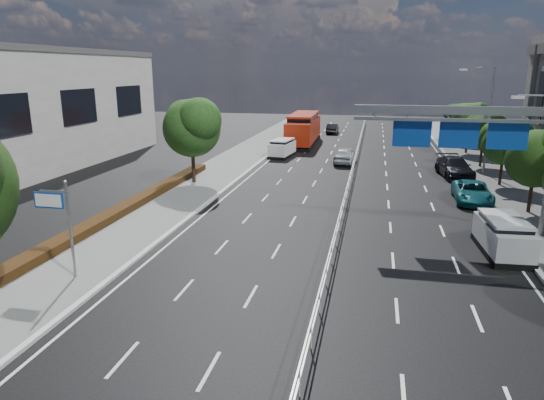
# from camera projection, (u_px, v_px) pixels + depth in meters

# --- Properties ---
(ground) EXTENTS (160.00, 160.00, 0.00)m
(ground) POSITION_uv_depth(u_px,v_px,m) (322.00, 303.00, 18.55)
(ground) COLOR black
(ground) RESTS_ON ground
(sidewalk_near) EXTENTS (5.00, 140.00, 0.14)m
(sidewalk_near) POSITION_uv_depth(u_px,v_px,m) (55.00, 276.00, 20.83)
(sidewalk_near) COLOR slate
(sidewalk_near) RESTS_ON ground
(kerb_near) EXTENTS (0.25, 140.00, 0.15)m
(kerb_near) POSITION_uv_depth(u_px,v_px,m) (108.00, 281.00, 20.33)
(kerb_near) COLOR silver
(kerb_near) RESTS_ON ground
(median_fence) EXTENTS (0.05, 85.00, 1.02)m
(median_fence) POSITION_uv_depth(u_px,v_px,m) (352.00, 172.00, 39.66)
(median_fence) COLOR silver
(median_fence) RESTS_ON ground
(hedge_near) EXTENTS (1.00, 36.00, 0.44)m
(hedge_near) POSITION_uv_depth(u_px,v_px,m) (83.00, 230.00, 25.83)
(hedge_near) COLOR black
(hedge_near) RESTS_ON sidewalk_near
(toilet_sign) EXTENTS (1.62, 0.18, 4.34)m
(toilet_sign) POSITION_uv_depth(u_px,v_px,m) (59.00, 213.00, 19.97)
(toilet_sign) COLOR gray
(toilet_sign) RESTS_ON ground
(overhead_gantry) EXTENTS (10.24, 0.38, 7.45)m
(overhead_gantry) POSITION_uv_depth(u_px,v_px,m) (475.00, 130.00, 25.24)
(overhead_gantry) COLOR gray
(overhead_gantry) RESTS_ON ground
(streetlight_far) EXTENTS (2.78, 2.40, 9.00)m
(streetlight_far) POSITION_uv_depth(u_px,v_px,m) (486.00, 113.00, 39.65)
(streetlight_far) COLOR gray
(streetlight_far) RESTS_ON ground
(near_tree_back) EXTENTS (4.84, 4.51, 6.69)m
(near_tree_back) POSITION_uv_depth(u_px,v_px,m) (192.00, 125.00, 36.71)
(near_tree_back) COLOR black
(near_tree_back) RESTS_ON ground
(far_tree_d) EXTENTS (3.85, 3.59, 5.34)m
(far_tree_d) POSITION_uv_depth(u_px,v_px,m) (537.00, 155.00, 29.01)
(far_tree_d) COLOR black
(far_tree_d) RESTS_ON ground
(far_tree_e) EXTENTS (3.63, 3.38, 5.13)m
(far_tree_e) POSITION_uv_depth(u_px,v_px,m) (506.00, 140.00, 36.13)
(far_tree_e) COLOR black
(far_tree_e) RESTS_ON ground
(far_tree_f) EXTENTS (3.52, 3.28, 5.02)m
(far_tree_f) POSITION_uv_depth(u_px,v_px,m) (485.00, 129.00, 43.24)
(far_tree_f) COLOR black
(far_tree_f) RESTS_ON ground
(far_tree_g) EXTENTS (3.96, 3.69, 5.45)m
(far_tree_g) POSITION_uv_depth(u_px,v_px,m) (470.00, 118.00, 50.25)
(far_tree_g) COLOR black
(far_tree_g) RESTS_ON ground
(far_tree_h) EXTENTS (3.41, 3.18, 4.91)m
(far_tree_h) POSITION_uv_depth(u_px,v_px,m) (458.00, 115.00, 57.42)
(far_tree_h) COLOR black
(far_tree_h) RESTS_ON ground
(white_minivan) EXTENTS (2.29, 4.35, 1.81)m
(white_minivan) POSITION_uv_depth(u_px,v_px,m) (282.00, 148.00, 49.46)
(white_minivan) COLOR black
(white_minivan) RESTS_ON ground
(red_bus) EXTENTS (3.13, 12.24, 3.64)m
(red_bus) POSITION_uv_depth(u_px,v_px,m) (304.00, 128.00, 57.56)
(red_bus) COLOR black
(red_bus) RESTS_ON ground
(near_car_silver) EXTENTS (2.10, 4.75, 1.59)m
(near_car_silver) POSITION_uv_depth(u_px,v_px,m) (345.00, 155.00, 46.12)
(near_car_silver) COLOR #B7BBBF
(near_car_silver) RESTS_ON ground
(near_car_dark) EXTENTS (1.46, 4.05, 1.33)m
(near_car_dark) POSITION_uv_depth(u_px,v_px,m) (332.00, 129.00, 67.81)
(near_car_dark) COLOR black
(near_car_dark) RESTS_ON ground
(silver_minivan) EXTENTS (2.10, 4.45, 1.81)m
(silver_minivan) POSITION_uv_depth(u_px,v_px,m) (503.00, 236.00, 23.35)
(silver_minivan) COLOR black
(silver_minivan) RESTS_ON ground
(parked_car_teal) EXTENTS (2.44, 5.02, 1.37)m
(parked_car_teal) POSITION_uv_depth(u_px,v_px,m) (472.00, 192.00, 32.56)
(parked_car_teal) COLOR #1A6E77
(parked_car_teal) RESTS_ON ground
(parked_car_dark) EXTENTS (2.94, 5.77, 1.60)m
(parked_car_dark) POSITION_uv_depth(u_px,v_px,m) (454.00, 167.00, 40.27)
(parked_car_dark) COLOR black
(parked_car_dark) RESTS_ON ground
(pedestrian_b) EXTENTS (0.95, 0.87, 1.59)m
(pedestrian_b) POSITION_uv_depth(u_px,v_px,m) (523.00, 172.00, 37.86)
(pedestrian_b) COLOR gray
(pedestrian_b) RESTS_ON sidewalk_far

